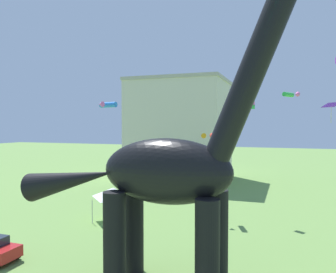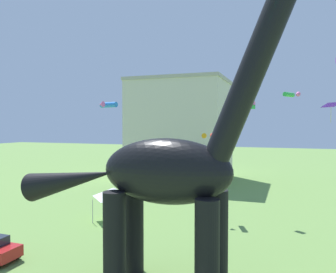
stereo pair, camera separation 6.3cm
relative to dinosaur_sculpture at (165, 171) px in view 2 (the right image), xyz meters
name	(u,v)px [view 2 (the right image)]	position (x,y,z in m)	size (l,w,h in m)	color
dinosaur_sculpture	(165,171)	(0.00, 0.00, 0.00)	(16.50, 3.50, 17.25)	black
festival_canopy_tent	(114,193)	(-8.73, 10.20, -3.69)	(3.15, 3.15, 3.00)	#B2B2B7
kite_drifting	(291,94)	(6.22, 17.48, 5.31)	(1.58, 1.56, 0.45)	green
kite_far_right	(211,136)	(-0.70, 14.40, 1.42)	(1.65, 1.71, 0.48)	red
kite_high_right	(107,105)	(-10.51, 12.24, 4.38)	(1.96, 1.80, 0.56)	#287AE5
kite_mid_right	(252,105)	(2.75, 16.24, 4.29)	(0.67, 0.67, 0.70)	pink
kite_apex	(331,105)	(7.76, -1.62, 3.26)	(0.77, 0.77, 0.84)	purple
background_building_block	(181,130)	(-9.94, 34.19, 1.61)	(14.39, 12.98, 15.67)	beige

